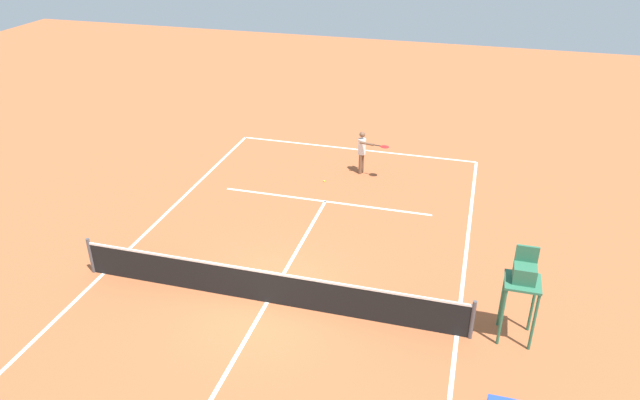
# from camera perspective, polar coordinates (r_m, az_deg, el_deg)

# --- Properties ---
(ground_plane) EXTENTS (60.00, 60.00, 0.00)m
(ground_plane) POSITION_cam_1_polar(r_m,az_deg,el_deg) (15.62, -5.06, -9.68)
(ground_plane) COLOR #AD5933
(court_lines) EXTENTS (9.68, 20.97, 0.01)m
(court_lines) POSITION_cam_1_polar(r_m,az_deg,el_deg) (15.62, -5.06, -9.67)
(court_lines) COLOR white
(court_lines) RESTS_ON ground
(tennis_net) EXTENTS (10.28, 0.10, 1.07)m
(tennis_net) POSITION_cam_1_polar(r_m,az_deg,el_deg) (15.32, -5.14, -8.21)
(tennis_net) COLOR #4C4C51
(tennis_net) RESTS_ON ground
(player_serving) EXTENTS (1.22, 0.75, 1.62)m
(player_serving) POSITION_cam_1_polar(r_m,az_deg,el_deg) (21.93, 4.13, 4.87)
(player_serving) COLOR brown
(player_serving) RESTS_ON ground
(tennis_ball) EXTENTS (0.07, 0.07, 0.07)m
(tennis_ball) POSITION_cam_1_polar(r_m,az_deg,el_deg) (21.56, 0.40, 1.82)
(tennis_ball) COLOR #CCE033
(tennis_ball) RESTS_ON ground
(umpire_chair) EXTENTS (0.80, 0.80, 2.41)m
(umpire_chair) POSITION_cam_1_polar(r_m,az_deg,el_deg) (14.31, 18.81, -7.29)
(umpire_chair) COLOR #2D6B4C
(umpire_chair) RESTS_ON ground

